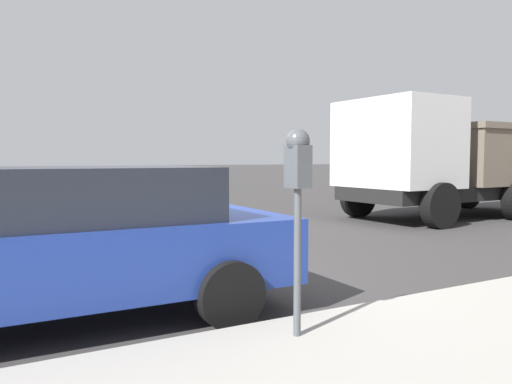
{
  "coord_description": "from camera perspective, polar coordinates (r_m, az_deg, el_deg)",
  "views": [
    {
      "loc": [
        -5.95,
        2.13,
        1.57
      ],
      "look_at": [
        -2.21,
        0.08,
        1.28
      ],
      "focal_mm": 35.0,
      "sensor_mm": 36.0,
      "label": 1
    }
  ],
  "objects": [
    {
      "name": "ground_plane",
      "position": [
        6.51,
        -8.96,
        -10.16
      ],
      "size": [
        220.0,
        220.0,
        0.0
      ],
      "primitive_type": "plane",
      "color": "#3D3A3A"
    },
    {
      "name": "parking_meter",
      "position": [
        3.98,
        4.8,
        1.58
      ],
      "size": [
        0.21,
        0.19,
        1.67
      ],
      "color": "#4C5156",
      "rests_on": "sidewalk"
    },
    {
      "name": "car_blue",
      "position": [
        5.1,
        -21.59,
        -5.24
      ],
      "size": [
        2.11,
        4.54,
        1.49
      ],
      "rotation": [
        0.0,
        0.0,
        -0.01
      ],
      "color": "navy",
      "rests_on": "ground_plane"
    },
    {
      "name": "dump_truck",
      "position": [
        14.43,
        21.78,
        3.48
      ],
      "size": [
        3.18,
        6.74,
        3.0
      ],
      "rotation": [
        0.0,
        0.0,
        0.04
      ],
      "color": "black",
      "rests_on": "ground_plane"
    }
  ]
}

